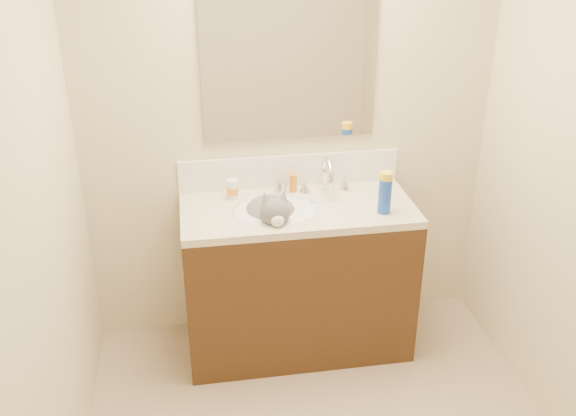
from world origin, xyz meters
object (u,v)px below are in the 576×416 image
object	(u,v)px
cat	(272,216)
amber_bottle	(293,183)
faucet	(327,178)
basin	(276,223)
spray_can	(385,196)
vanity_cabinet	(297,281)
silver_jar	(281,187)
pill_bottle	(233,189)

from	to	relation	value
cat	amber_bottle	bearing A→B (deg)	53.80
faucet	cat	size ratio (longest dim) A/B	0.70
basin	cat	bearing A→B (deg)	175.65
amber_bottle	spray_can	world-z (taller)	spray_can
basin	spray_can	distance (m)	0.57
faucet	cat	bearing A→B (deg)	-152.67
vanity_cabinet	silver_jar	bearing A→B (deg)	108.22
amber_bottle	spray_can	xyz separation A→B (m)	(0.41, -0.32, 0.04)
faucet	spray_can	size ratio (longest dim) A/B	1.57
vanity_cabinet	spray_can	distance (m)	0.69
silver_jar	cat	bearing A→B (deg)	-110.48
cat	basin	bearing A→B (deg)	-6.14
silver_jar	amber_bottle	world-z (taller)	amber_bottle
silver_jar	pill_bottle	bearing A→B (deg)	-172.95
faucet	amber_bottle	bearing A→B (deg)	163.48
basin	faucet	world-z (taller)	faucet
cat	faucet	bearing A→B (deg)	25.53
basin	spray_can	xyz separation A→B (m)	(0.53, -0.11, 0.16)
silver_jar	amber_bottle	bearing A→B (deg)	2.90
faucet	spray_can	xyz separation A→B (m)	(0.23, -0.27, 0.00)
vanity_cabinet	pill_bottle	world-z (taller)	pill_bottle
pill_bottle	cat	bearing A→B (deg)	-45.00
cat	amber_bottle	size ratio (longest dim) A/B	4.07
basin	amber_bottle	distance (m)	0.28
faucet	pill_bottle	bearing A→B (deg)	178.25
silver_jar	amber_bottle	distance (m)	0.07
pill_bottle	basin	bearing A→B (deg)	-42.19
amber_bottle	spray_can	bearing A→B (deg)	-38.60
vanity_cabinet	faucet	world-z (taller)	faucet
basin	faucet	xyz separation A→B (m)	(0.30, 0.17, 0.16)
faucet	amber_bottle	xyz separation A→B (m)	(-0.17, 0.05, -0.04)
pill_bottle	spray_can	xyz separation A→B (m)	(0.74, -0.29, 0.04)
basin	silver_jar	xyz separation A→B (m)	(0.06, 0.21, 0.10)
basin	silver_jar	world-z (taller)	silver_jar
amber_bottle	cat	bearing A→B (deg)	-124.41
basin	silver_jar	distance (m)	0.25
cat	spray_can	world-z (taller)	spray_can
pill_bottle	silver_jar	distance (m)	0.26
spray_can	amber_bottle	bearing A→B (deg)	141.40
pill_bottle	spray_can	size ratio (longest dim) A/B	0.59
vanity_cabinet	basin	xyz separation A→B (m)	(-0.12, -0.03, 0.38)
silver_jar	spray_can	size ratio (longest dim) A/B	0.37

